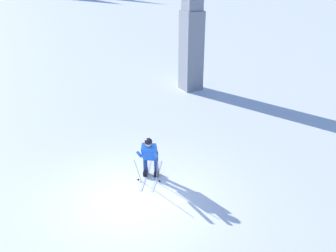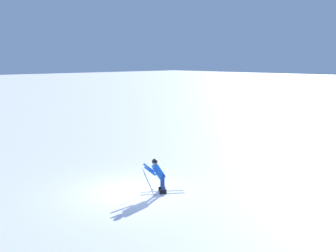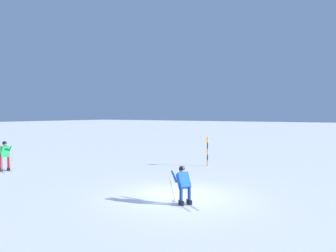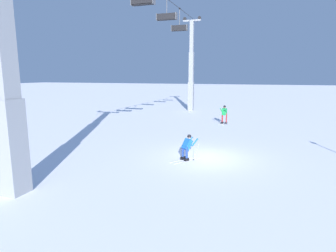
# 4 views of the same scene
# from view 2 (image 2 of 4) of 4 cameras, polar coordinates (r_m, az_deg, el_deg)

# --- Properties ---
(ground_plane) EXTENTS (260.00, 260.00, 0.00)m
(ground_plane) POSITION_cam_2_polar(r_m,az_deg,el_deg) (16.66, -5.50, -9.31)
(ground_plane) COLOR white
(skier_carving_main) EXTENTS (1.72, 1.42, 1.55)m
(skier_carving_main) POSITION_cam_2_polar(r_m,az_deg,el_deg) (16.24, -1.38, -6.76)
(skier_carving_main) COLOR white
(skier_carving_main) RESTS_ON ground_plane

